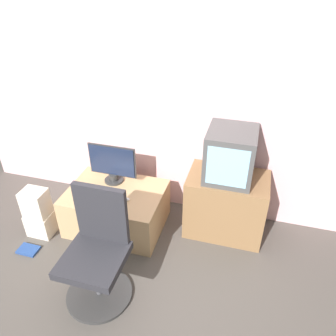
% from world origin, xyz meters
% --- Properties ---
extents(ground_plane, '(12.00, 12.00, 0.00)m').
position_xyz_m(ground_plane, '(0.00, 0.00, 0.00)').
color(ground_plane, '#4C4742').
extents(wall_back, '(4.40, 0.05, 2.60)m').
position_xyz_m(wall_back, '(0.00, 1.32, 1.30)').
color(wall_back, beige).
rests_on(wall_back, ground_plane).
extents(desk, '(0.99, 0.73, 0.45)m').
position_xyz_m(desk, '(-0.28, 0.77, 0.23)').
color(desk, tan).
rests_on(desk, ground_plane).
extents(side_stand, '(0.79, 0.51, 0.68)m').
position_xyz_m(side_stand, '(0.85, 1.01, 0.34)').
color(side_stand, olive).
rests_on(side_stand, ground_plane).
extents(main_monitor, '(0.52, 0.21, 0.43)m').
position_xyz_m(main_monitor, '(-0.36, 0.95, 0.66)').
color(main_monitor, '#2D2D2D').
rests_on(main_monitor, desk).
extents(keyboard, '(0.30, 0.13, 0.01)m').
position_xyz_m(keyboard, '(-0.33, 0.63, 0.46)').
color(keyboard, white).
rests_on(keyboard, desk).
extents(mouse, '(0.07, 0.03, 0.03)m').
position_xyz_m(mouse, '(-0.10, 0.66, 0.47)').
color(mouse, silver).
rests_on(mouse, desk).
extents(crt_tv, '(0.45, 0.48, 0.50)m').
position_xyz_m(crt_tv, '(0.84, 1.02, 0.93)').
color(crt_tv, '#474747').
rests_on(crt_tv, side_stand).
extents(office_chair, '(0.57, 0.57, 1.02)m').
position_xyz_m(office_chair, '(-0.07, -0.05, 0.43)').
color(office_chair, '#333333').
rests_on(office_chair, ground_plane).
extents(cardboard_box_lower, '(0.26, 0.21, 0.25)m').
position_xyz_m(cardboard_box_lower, '(-1.00, 0.43, 0.13)').
color(cardboard_box_lower, beige).
rests_on(cardboard_box_lower, ground_plane).
extents(cardboard_box_upper, '(0.24, 0.20, 0.29)m').
position_xyz_m(cardboard_box_upper, '(-1.00, 0.43, 0.40)').
color(cardboard_box_upper, beige).
rests_on(cardboard_box_upper, cardboard_box_lower).
extents(book, '(0.20, 0.14, 0.02)m').
position_xyz_m(book, '(-0.99, 0.15, 0.01)').
color(book, navy).
rests_on(book, ground_plane).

